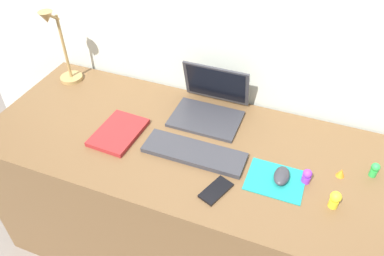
# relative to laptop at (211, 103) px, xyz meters

# --- Properties ---
(ground_plane) EXTENTS (6.00, 6.00, 0.00)m
(ground_plane) POSITION_rel_laptop_xyz_m (-0.00, -0.23, -0.79)
(ground_plane) COLOR slate
(back_wall) EXTENTS (2.96, 0.05, 1.32)m
(back_wall) POSITION_rel_laptop_xyz_m (-0.00, 0.17, -0.13)
(back_wall) COLOR beige
(back_wall) RESTS_ON ground_plane
(desk) EXTENTS (1.76, 0.70, 0.74)m
(desk) POSITION_rel_laptop_xyz_m (-0.00, -0.23, -0.42)
(desk) COLOR brown
(desk) RESTS_ON ground_plane
(laptop) EXTENTS (0.30, 0.27, 0.21)m
(laptop) POSITION_rel_laptop_xyz_m (0.00, 0.00, 0.00)
(laptop) COLOR #333338
(laptop) RESTS_ON desk
(keyboard) EXTENTS (0.41, 0.13, 0.02)m
(keyboard) POSITION_rel_laptop_xyz_m (0.03, -0.28, -0.04)
(keyboard) COLOR #333338
(keyboard) RESTS_ON desk
(mousepad) EXTENTS (0.21, 0.17, 0.00)m
(mousepad) POSITION_rel_laptop_xyz_m (0.36, -0.30, -0.05)
(mousepad) COLOR teal
(mousepad) RESTS_ON desk
(mouse) EXTENTS (0.06, 0.10, 0.03)m
(mouse) POSITION_rel_laptop_xyz_m (0.38, -0.28, -0.03)
(mouse) COLOR #333338
(mouse) RESTS_ON mousepad
(cell_phone) EXTENTS (0.11, 0.14, 0.01)m
(cell_phone) POSITION_rel_laptop_xyz_m (0.17, -0.42, -0.05)
(cell_phone) COLOR black
(cell_phone) RESTS_ON desk
(desk_lamp) EXTENTS (0.11, 0.15, 0.39)m
(desk_lamp) POSITION_rel_laptop_xyz_m (-0.74, -0.02, 0.13)
(desk_lamp) COLOR #A5844C
(desk_lamp) RESTS_ON desk
(notebook_pad) EXTENTS (0.18, 0.25, 0.02)m
(notebook_pad) POSITION_rel_laptop_xyz_m (-0.31, -0.28, -0.04)
(notebook_pad) COLOR maroon
(notebook_pad) RESTS_ON desk
(toy_figurine_orange) EXTENTS (0.03, 0.03, 0.04)m
(toy_figurine_orange) POSITION_rel_laptop_xyz_m (0.58, -0.18, -0.04)
(toy_figurine_orange) COLOR orange
(toy_figurine_orange) RESTS_ON desk
(toy_figurine_purple) EXTENTS (0.03, 0.03, 0.06)m
(toy_figurine_purple) POSITION_rel_laptop_xyz_m (0.46, -0.26, -0.02)
(toy_figurine_purple) COLOR purple
(toy_figurine_purple) RESTS_ON desk
(toy_figurine_green) EXTENTS (0.03, 0.03, 0.06)m
(toy_figurine_green) POSITION_rel_laptop_xyz_m (0.69, -0.14, -0.02)
(toy_figurine_green) COLOR green
(toy_figurine_green) RESTS_ON desk
(toy_figurine_yellow) EXTENTS (0.04, 0.04, 0.07)m
(toy_figurine_yellow) POSITION_rel_laptop_xyz_m (0.57, -0.34, -0.02)
(toy_figurine_yellow) COLOR yellow
(toy_figurine_yellow) RESTS_ON desk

